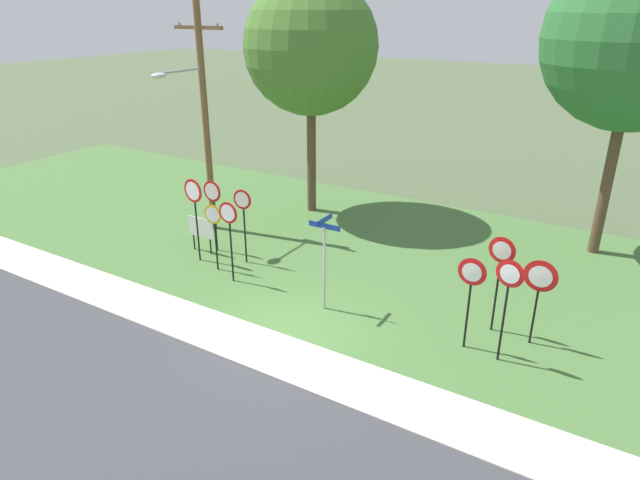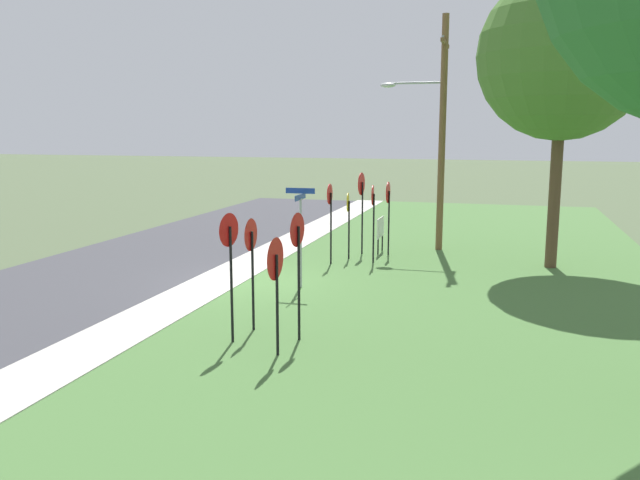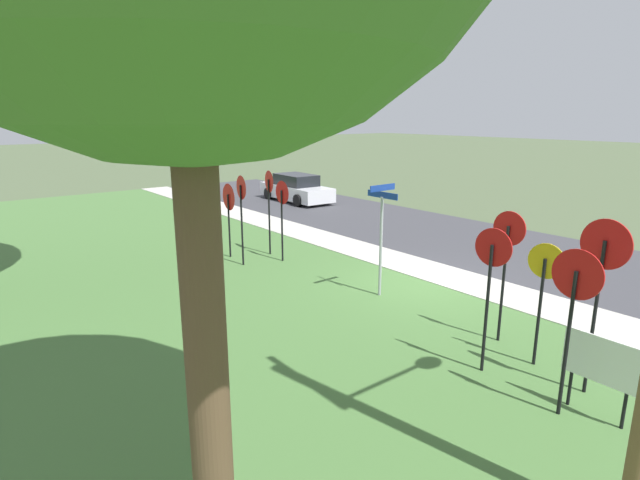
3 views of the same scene
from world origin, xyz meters
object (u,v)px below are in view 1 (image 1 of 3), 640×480
yield_sign_far_right (471,282)px  utility_pole (202,112)px  street_name_post (324,255)px  notice_board (201,229)px  oak_tree_left (311,47)px  oak_tree_right (637,39)px  stop_sign_far_left (194,202)px  yield_sign_near_right (539,283)px  yield_sign_far_left (500,262)px  stop_sign_near_right (243,211)px  stop_sign_far_center (213,200)px  yield_sign_near_left (508,287)px  stop_sign_far_right (214,224)px  stop_sign_near_left (229,225)px

yield_sign_far_right → utility_pole: size_ratio=0.30×
street_name_post → utility_pole: (-6.83, 2.93, 2.81)m
notice_board → oak_tree_left: (0.94, 5.64, 5.65)m
oak_tree_left → oak_tree_right: (10.67, 1.46, 0.50)m
stop_sign_far_left → yield_sign_near_right: bearing=7.4°
yield_sign_far_left → oak_tree_left: size_ratio=0.29×
yield_sign_near_right → notice_board: 11.02m
stop_sign_near_right → oak_tree_left: (-0.90, 5.55, 4.66)m
oak_tree_left → oak_tree_right: 10.78m
stop_sign_far_center → street_name_post: 5.49m
yield_sign_far_left → yield_sign_near_left: bearing=-61.5°
stop_sign_near_right → yield_sign_near_left: bearing=-13.6°
yield_sign_near_right → yield_sign_far_left: yield_sign_far_left is taller
yield_sign_near_left → notice_board: 10.61m
yield_sign_near_left → yield_sign_far_left: (-0.50, 1.27, -0.00)m
notice_board → oak_tree_left: 8.04m
street_name_post → notice_board: 5.81m
yield_sign_near_right → oak_tree_left: (-10.04, 5.62, 4.77)m
yield_sign_near_left → yield_sign_far_left: bearing=122.2°
yield_sign_near_right → yield_sign_far_left: size_ratio=0.87×
yield_sign_near_left → street_name_post: bearing=-168.9°
stop_sign_far_left → yield_sign_near_left: 10.10m
oak_tree_left → stop_sign_far_right: bearing=-86.0°
yield_sign_far_right → yield_sign_far_left: bearing=73.3°
stop_sign_near_right → stop_sign_far_right: 1.05m
utility_pole → oak_tree_left: 4.86m
stop_sign_near_left → yield_sign_near_right: (8.64, 1.23, -0.15)m
stop_sign_far_center → yield_sign_far_left: 9.63m
yield_sign_near_right → notice_board: (-10.98, -0.02, -0.88)m
yield_sign_near_left → yield_sign_far_right: 0.90m
stop_sign_far_left → yield_sign_far_right: (9.21, -0.41, -0.27)m
yield_sign_far_left → stop_sign_far_left: bearing=-168.6°
stop_sign_far_right → yield_sign_near_left: yield_sign_near_left is taller
stop_sign_near_right → oak_tree_left: oak_tree_left is taller
yield_sign_near_left → notice_board: (-10.49, 1.13, -1.14)m
yield_sign_far_right → notice_board: size_ratio=1.95×
yield_sign_near_right → utility_pole: (-12.18, 1.75, 2.74)m
street_name_post → notice_board: size_ratio=2.19×
yield_sign_near_right → street_name_post: street_name_post is taller
oak_tree_right → street_name_post: bearing=-125.9°
yield_sign_far_left → utility_pole: (-11.18, 1.63, 2.48)m
stop_sign_near_right → yield_sign_near_right: stop_sign_near_right is taller
yield_sign_near_left → utility_pole: (-11.68, 2.90, 2.48)m
stop_sign_near_left → stop_sign_far_left: (-1.95, 0.60, 0.22)m
stop_sign_far_right → oak_tree_right: oak_tree_right is taller
yield_sign_near_left → notice_board: yield_sign_near_left is taller
stop_sign_near_left → utility_pole: (-3.54, 2.98, 2.59)m
yield_sign_near_left → street_name_post: size_ratio=0.97×
yield_sign_near_right → yield_sign_far_left: (-1.00, 0.12, 0.26)m
stop_sign_near_right → yield_sign_near_right: (9.15, -0.06, -0.11)m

